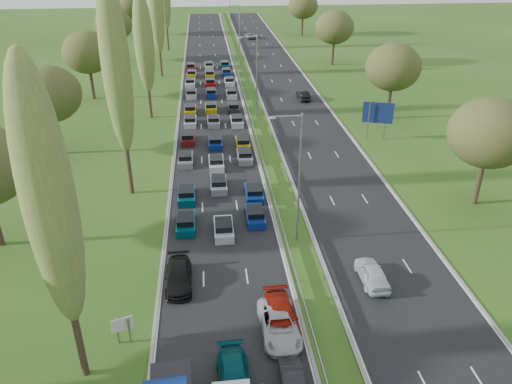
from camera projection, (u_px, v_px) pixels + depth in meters
ground at (255, 112)px, 78.10m from camera, size 260.00×260.00×0.00m
near_carriageway at (212, 108)px, 79.69m from camera, size 10.50×215.00×0.04m
far_carriageway at (295, 106)px, 80.92m from camera, size 10.50×215.00×0.04m
central_reservation at (254, 104)px, 80.06m from camera, size 2.36×215.00×0.32m
lamp_columns at (257, 77)px, 73.58m from camera, size 0.18×140.18×12.00m
poplar_row at (134, 49)px, 60.49m from camera, size 2.80×127.80×22.44m
woodland_left at (40, 103)px, 56.80m from camera, size 8.00×166.00×11.10m
woodland_right at (415, 82)px, 64.57m from camera, size 8.00×153.00×11.10m
traffic_queue_fill at (213, 115)px, 75.39m from camera, size 9.10×69.08×0.80m
near_car_3 at (179, 276)px, 39.30m from camera, size 2.18×5.15×1.48m
near_car_7 at (234, 378)px, 30.33m from camera, size 2.19×5.07×1.45m
near_car_10 at (279, 325)px, 34.39m from camera, size 2.68×5.59×1.54m
near_car_11 at (281, 318)px, 34.99m from camera, size 2.38×5.50×1.58m
near_car_12 at (278, 324)px, 34.61m from camera, size 1.74×4.00×1.34m
far_car_0 at (372, 273)px, 39.55m from camera, size 1.92×4.66×1.58m
far_car_1 at (303, 95)px, 83.63m from camera, size 1.73×4.66×1.52m
far_car_2 at (251, 35)px, 133.28m from camera, size 2.58×5.20×1.42m
info_sign at (123, 327)px, 33.36m from camera, size 1.45×0.60×2.10m
direction_sign at (378, 114)px, 65.88m from camera, size 3.85×1.29×5.20m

